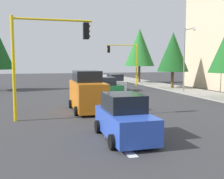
{
  "coord_description": "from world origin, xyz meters",
  "views": [
    {
      "loc": [
        21.97,
        -6.21,
        3.36
      ],
      "look_at": [
        1.73,
        -0.55,
        1.2
      ],
      "focal_mm": 42.8,
      "sensor_mm": 36.0,
      "label": 1
    }
  ],
  "objects_px": {
    "street_lamp_curbside": "(186,53)",
    "tree_roadside_mid": "(173,52)",
    "car_blue": "(124,118)",
    "delivery_van_orange": "(87,92)",
    "car_white": "(115,83)",
    "traffic_signal_near_right": "(45,48)",
    "car_green": "(103,89)",
    "traffic_signal_far_left": "(125,57)",
    "tree_roadside_far": "(140,47)"
  },
  "relations": [
    {
      "from": "car_green",
      "to": "car_white",
      "type": "height_order",
      "value": "same"
    },
    {
      "from": "car_blue",
      "to": "street_lamp_curbside",
      "type": "bearing_deg",
      "value": 141.11
    },
    {
      "from": "traffic_signal_near_right",
      "to": "car_green",
      "type": "distance_m",
      "value": 10.16
    },
    {
      "from": "tree_roadside_mid",
      "to": "car_blue",
      "type": "distance_m",
      "value": 23.1
    },
    {
      "from": "street_lamp_curbside",
      "to": "car_green",
      "type": "height_order",
      "value": "street_lamp_curbside"
    },
    {
      "from": "tree_roadside_mid",
      "to": "traffic_signal_near_right",
      "type": "bearing_deg",
      "value": -48.34
    },
    {
      "from": "tree_roadside_far",
      "to": "traffic_signal_far_left",
      "type": "bearing_deg",
      "value": -43.33
    },
    {
      "from": "car_white",
      "to": "traffic_signal_near_right",
      "type": "bearing_deg",
      "value": -30.41
    },
    {
      "from": "street_lamp_curbside",
      "to": "traffic_signal_near_right",
      "type": "bearing_deg",
      "value": -57.24
    },
    {
      "from": "car_green",
      "to": "car_white",
      "type": "relative_size",
      "value": 0.89
    },
    {
      "from": "delivery_van_orange",
      "to": "car_blue",
      "type": "relative_size",
      "value": 1.17
    },
    {
      "from": "delivery_van_orange",
      "to": "car_blue",
      "type": "xyz_separation_m",
      "value": [
        7.08,
        0.34,
        -0.38
      ]
    },
    {
      "from": "car_green",
      "to": "tree_roadside_mid",
      "type": "bearing_deg",
      "value": 119.97
    },
    {
      "from": "tree_roadside_mid",
      "to": "car_green",
      "type": "bearing_deg",
      "value": -60.03
    },
    {
      "from": "traffic_signal_near_right",
      "to": "car_blue",
      "type": "relative_size",
      "value": 1.44
    },
    {
      "from": "traffic_signal_far_left",
      "to": "street_lamp_curbside",
      "type": "distance_m",
      "value": 10.96
    },
    {
      "from": "street_lamp_curbside",
      "to": "car_white",
      "type": "bearing_deg",
      "value": -123.39
    },
    {
      "from": "traffic_signal_far_left",
      "to": "car_white",
      "type": "bearing_deg",
      "value": -28.4
    },
    {
      "from": "street_lamp_curbside",
      "to": "tree_roadside_far",
      "type": "distance_m",
      "value": 14.45
    },
    {
      "from": "traffic_signal_near_right",
      "to": "car_blue",
      "type": "bearing_deg",
      "value": 32.15
    },
    {
      "from": "traffic_signal_far_left",
      "to": "street_lamp_curbside",
      "type": "relative_size",
      "value": 0.84
    },
    {
      "from": "street_lamp_curbside",
      "to": "traffic_signal_far_left",
      "type": "bearing_deg",
      "value": -161.52
    },
    {
      "from": "traffic_signal_far_left",
      "to": "street_lamp_curbside",
      "type": "height_order",
      "value": "street_lamp_curbside"
    },
    {
      "from": "traffic_signal_near_right",
      "to": "car_green",
      "type": "bearing_deg",
      "value": 146.31
    },
    {
      "from": "street_lamp_curbside",
      "to": "tree_roadside_far",
      "type": "height_order",
      "value": "tree_roadside_far"
    },
    {
      "from": "street_lamp_curbside",
      "to": "car_blue",
      "type": "xyz_separation_m",
      "value": [
        14.62,
        -11.79,
        -3.45
      ]
    },
    {
      "from": "traffic_signal_far_left",
      "to": "tree_roadside_mid",
      "type": "xyz_separation_m",
      "value": [
        6.0,
        4.27,
        0.46
      ]
    },
    {
      "from": "street_lamp_curbside",
      "to": "tree_roadside_mid",
      "type": "bearing_deg",
      "value": 169.67
    },
    {
      "from": "traffic_signal_far_left",
      "to": "tree_roadside_mid",
      "type": "distance_m",
      "value": 7.38
    },
    {
      "from": "street_lamp_curbside",
      "to": "tree_roadside_mid",
      "type": "xyz_separation_m",
      "value": [
        -4.39,
        0.8,
        0.25
      ]
    },
    {
      "from": "car_green",
      "to": "delivery_van_orange",
      "type": "bearing_deg",
      "value": -23.11
    },
    {
      "from": "delivery_van_orange",
      "to": "car_white",
      "type": "relative_size",
      "value": 1.15
    },
    {
      "from": "car_green",
      "to": "traffic_signal_far_left",
      "type": "bearing_deg",
      "value": 152.94
    },
    {
      "from": "street_lamp_curbside",
      "to": "car_green",
      "type": "relative_size",
      "value": 1.87
    },
    {
      "from": "delivery_van_orange",
      "to": "car_blue",
      "type": "distance_m",
      "value": 7.1
    },
    {
      "from": "delivery_van_orange",
      "to": "traffic_signal_near_right",
      "type": "bearing_deg",
      "value": -53.52
    },
    {
      "from": "car_white",
      "to": "tree_roadside_mid",
      "type": "bearing_deg",
      "value": 89.79
    },
    {
      "from": "tree_roadside_far",
      "to": "delivery_van_orange",
      "type": "relative_size",
      "value": 1.8
    },
    {
      "from": "car_green",
      "to": "traffic_signal_near_right",
      "type": "bearing_deg",
      "value": -33.69
    },
    {
      "from": "traffic_signal_near_right",
      "to": "tree_roadside_mid",
      "type": "bearing_deg",
      "value": 131.66
    },
    {
      "from": "traffic_signal_far_left",
      "to": "tree_roadside_far",
      "type": "relative_size",
      "value": 0.68
    },
    {
      "from": "street_lamp_curbside",
      "to": "car_white",
      "type": "relative_size",
      "value": 1.67
    },
    {
      "from": "street_lamp_curbside",
      "to": "tree_roadside_far",
      "type": "bearing_deg",
      "value": 178.81
    },
    {
      "from": "tree_roadside_far",
      "to": "car_white",
      "type": "xyz_separation_m",
      "value": [
        9.97,
        -7.0,
        -4.78
      ]
    },
    {
      "from": "street_lamp_curbside",
      "to": "car_blue",
      "type": "bearing_deg",
      "value": -38.89
    },
    {
      "from": "car_green",
      "to": "street_lamp_curbside",
      "type": "bearing_deg",
      "value": 99.52
    },
    {
      "from": "traffic_signal_near_right",
      "to": "car_blue",
      "type": "xyz_separation_m",
      "value": [
        5.01,
        3.15,
        -3.29
      ]
    },
    {
      "from": "tree_roadside_mid",
      "to": "car_green",
      "type": "distance_m",
      "value": 12.57
    },
    {
      "from": "traffic_signal_far_left",
      "to": "tree_roadside_far",
      "type": "distance_m",
      "value": 5.71
    },
    {
      "from": "traffic_signal_near_right",
      "to": "delivery_van_orange",
      "type": "bearing_deg",
      "value": 126.48
    }
  ]
}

